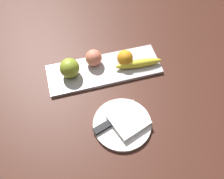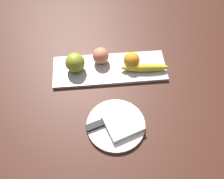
{
  "view_description": "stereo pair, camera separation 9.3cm",
  "coord_description": "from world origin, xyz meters",
  "px_view_note": "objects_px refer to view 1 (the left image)",
  "views": [
    {
      "loc": [
        -0.14,
        -0.67,
        0.81
      ],
      "look_at": [
        -0.0,
        -0.16,
        0.04
      ],
      "focal_mm": 41.56,
      "sensor_mm": 36.0,
      "label": 1
    },
    {
      "loc": [
        -0.05,
        -0.69,
        0.81
      ],
      "look_at": [
        -0.0,
        -0.16,
        0.04
      ],
      "focal_mm": 41.56,
      "sensor_mm": 36.0,
      "label": 2
    }
  ],
  "objects_px": {
    "folded_napkin": "(129,120)",
    "apple": "(69,68)",
    "fruit_tray": "(104,70)",
    "orange_near_apple": "(125,58)",
    "knife": "(109,123)",
    "dinner_plate": "(122,124)",
    "banana": "(139,63)",
    "peach": "(94,58)"
  },
  "relations": [
    {
      "from": "apple",
      "to": "orange_near_apple",
      "type": "relative_size",
      "value": 1.22
    },
    {
      "from": "apple",
      "to": "orange_near_apple",
      "type": "bearing_deg",
      "value": -0.32
    },
    {
      "from": "peach",
      "to": "knife",
      "type": "distance_m",
      "value": 0.28
    },
    {
      "from": "fruit_tray",
      "to": "orange_near_apple",
      "type": "bearing_deg",
      "value": 3.62
    },
    {
      "from": "fruit_tray",
      "to": "knife",
      "type": "bearing_deg",
      "value": -99.65
    },
    {
      "from": "knife",
      "to": "folded_napkin",
      "type": "bearing_deg",
      "value": -25.22
    },
    {
      "from": "orange_near_apple",
      "to": "dinner_plate",
      "type": "bearing_deg",
      "value": -109.12
    },
    {
      "from": "banana",
      "to": "dinner_plate",
      "type": "relative_size",
      "value": 0.92
    },
    {
      "from": "folded_napkin",
      "to": "orange_near_apple",
      "type": "bearing_deg",
      "value": 76.08
    },
    {
      "from": "apple",
      "to": "fruit_tray",
      "type": "bearing_deg",
      "value": -2.99
    },
    {
      "from": "apple",
      "to": "folded_napkin",
      "type": "relative_size",
      "value": 0.66
    },
    {
      "from": "apple",
      "to": "knife",
      "type": "distance_m",
      "value": 0.27
    },
    {
      "from": "folded_napkin",
      "to": "banana",
      "type": "bearing_deg",
      "value": 63.79
    },
    {
      "from": "folded_napkin",
      "to": "apple",
      "type": "bearing_deg",
      "value": 121.29
    },
    {
      "from": "apple",
      "to": "banana",
      "type": "distance_m",
      "value": 0.27
    },
    {
      "from": "banana",
      "to": "knife",
      "type": "relative_size",
      "value": 1.05
    },
    {
      "from": "fruit_tray",
      "to": "banana",
      "type": "distance_m",
      "value": 0.14
    },
    {
      "from": "orange_near_apple",
      "to": "knife",
      "type": "bearing_deg",
      "value": -117.69
    },
    {
      "from": "fruit_tray",
      "to": "dinner_plate",
      "type": "bearing_deg",
      "value": -90.0
    },
    {
      "from": "dinner_plate",
      "to": "knife",
      "type": "distance_m",
      "value": 0.04
    },
    {
      "from": "fruit_tray",
      "to": "peach",
      "type": "bearing_deg",
      "value": 131.32
    },
    {
      "from": "peach",
      "to": "folded_napkin",
      "type": "bearing_deg",
      "value": -78.95
    },
    {
      "from": "banana",
      "to": "peach",
      "type": "distance_m",
      "value": 0.18
    },
    {
      "from": "folded_napkin",
      "to": "knife",
      "type": "bearing_deg",
      "value": 172.74
    },
    {
      "from": "banana",
      "to": "peach",
      "type": "height_order",
      "value": "peach"
    },
    {
      "from": "knife",
      "to": "apple",
      "type": "bearing_deg",
      "value": 91.92
    },
    {
      "from": "fruit_tray",
      "to": "orange_near_apple",
      "type": "relative_size",
      "value": 7.11
    },
    {
      "from": "orange_near_apple",
      "to": "peach",
      "type": "distance_m",
      "value": 0.12
    },
    {
      "from": "apple",
      "to": "banana",
      "type": "height_order",
      "value": "apple"
    },
    {
      "from": "apple",
      "to": "peach",
      "type": "xyz_separation_m",
      "value": [
        0.1,
        0.03,
        -0.01
      ]
    },
    {
      "from": "orange_near_apple",
      "to": "dinner_plate",
      "type": "xyz_separation_m",
      "value": [
        -0.09,
        -0.26,
        -0.04
      ]
    },
    {
      "from": "fruit_tray",
      "to": "orange_near_apple",
      "type": "distance_m",
      "value": 0.1
    },
    {
      "from": "apple",
      "to": "orange_near_apple",
      "type": "distance_m",
      "value": 0.22
    },
    {
      "from": "fruit_tray",
      "to": "dinner_plate",
      "type": "xyz_separation_m",
      "value": [
        0.0,
        -0.25,
        -0.0
      ]
    },
    {
      "from": "apple",
      "to": "peach",
      "type": "relative_size",
      "value": 1.18
    },
    {
      "from": "dinner_plate",
      "to": "knife",
      "type": "height_order",
      "value": "knife"
    },
    {
      "from": "banana",
      "to": "fruit_tray",
      "type": "bearing_deg",
      "value": -5.33
    },
    {
      "from": "banana",
      "to": "folded_napkin",
      "type": "distance_m",
      "value": 0.25
    },
    {
      "from": "apple",
      "to": "orange_near_apple",
      "type": "xyz_separation_m",
      "value": [
        0.22,
        -0.0,
        -0.01
      ]
    },
    {
      "from": "peach",
      "to": "dinner_plate",
      "type": "xyz_separation_m",
      "value": [
        0.03,
        -0.28,
        -0.04
      ]
    },
    {
      "from": "dinner_plate",
      "to": "folded_napkin",
      "type": "bearing_deg",
      "value": 0.0
    },
    {
      "from": "banana",
      "to": "knife",
      "type": "height_order",
      "value": "banana"
    }
  ]
}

